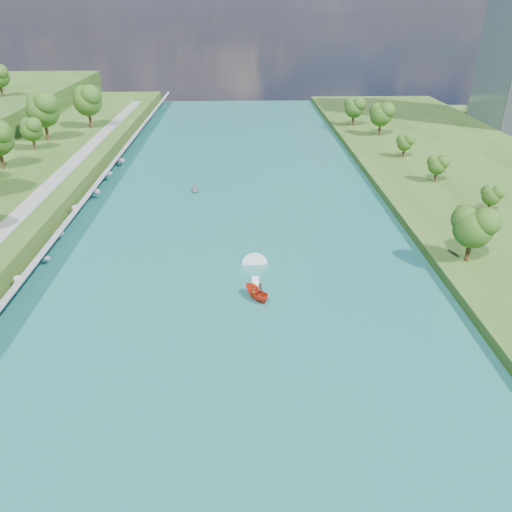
{
  "coord_description": "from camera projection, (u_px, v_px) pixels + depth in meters",
  "views": [
    {
      "loc": [
        1.65,
        -49.64,
        32.5
      ],
      "look_at": [
        3.36,
        9.17,
        2.5
      ],
      "focal_mm": 35.0,
      "sensor_mm": 36.0,
      "label": 1
    }
  ],
  "objects": [
    {
      "name": "riprap_bank",
      "position": [
        59.0,
        233.0,
        74.33
      ],
      "size": [
        3.84,
        236.0,
        4.51
      ],
      "color": "slate",
      "rests_on": "ground"
    },
    {
      "name": "riverside_path",
      "position": [
        14.0,
        220.0,
        74.28
      ],
      "size": [
        3.0,
        200.0,
        0.1
      ],
      "primitive_type": "cube",
      "color": "gray",
      "rests_on": "berm_west"
    },
    {
      "name": "raft",
      "position": [
        195.0,
        189.0,
        95.65
      ],
      "size": [
        2.48,
        3.22,
        1.52
      ],
      "rotation": [
        0.0,
        0.0,
        0.13
      ],
      "color": "gray",
      "rests_on": "river_water"
    },
    {
      "name": "river_water",
      "position": [
        232.0,
        239.0,
        76.71
      ],
      "size": [
        55.0,
        240.0,
        0.1
      ],
      "primitive_type": "cube",
      "color": "#196061",
      "rests_on": "ground"
    },
    {
      "name": "ground",
      "position": [
        230.0,
        310.0,
        58.92
      ],
      "size": [
        260.0,
        260.0,
        0.0
      ],
      "primitive_type": "plane",
      "color": "#2D5119",
      "rests_on": "ground"
    },
    {
      "name": "motorboat",
      "position": [
        256.0,
        287.0,
        62.19
      ],
      "size": [
        3.6,
        18.92,
        1.93
      ],
      "rotation": [
        0.0,
        0.0,
        3.72
      ],
      "color": "red",
      "rests_on": "river_water"
    },
    {
      "name": "trees_east",
      "position": [
        446.0,
        176.0,
        85.33
      ],
      "size": [
        15.23,
        135.75,
        10.51
      ],
      "color": "#224C14",
      "rests_on": "berm_east"
    }
  ]
}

